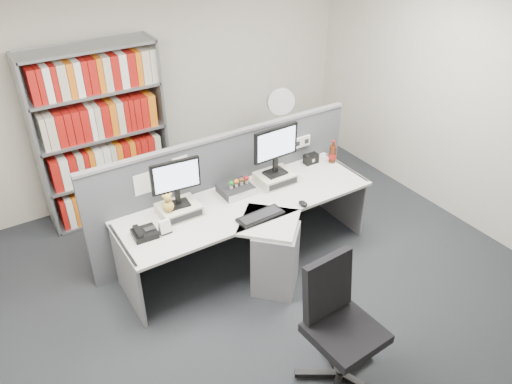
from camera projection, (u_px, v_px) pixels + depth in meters
ground at (292, 305)px, 4.78m from camera, size 5.50×5.50×0.00m
room_shell at (302, 134)px, 3.82m from camera, size 5.04×5.54×2.72m
partition at (226, 188)px, 5.32m from camera, size 3.00×0.08×1.27m
desk at (259, 234)px, 4.96m from camera, size 2.60×1.20×0.72m
monitor_riser_left at (179, 210)px, 4.77m from camera, size 0.38×0.31×0.10m
monitor_riser_right at (275, 178)px, 5.26m from camera, size 0.38×0.31×0.10m
monitor_left at (176, 179)px, 4.59m from camera, size 0.47×0.17×0.47m
monitor_right at (276, 147)px, 5.07m from camera, size 0.51×0.17×0.52m
desktop_pc at (236, 189)px, 5.08m from camera, size 0.32×0.28×0.08m
figurines at (239, 181)px, 5.04m from camera, size 0.23×0.05×0.09m
keyboard at (260, 216)px, 4.74m from camera, size 0.46×0.19×0.03m
mouse at (303, 204)px, 4.90m from camera, size 0.07×0.11×0.04m
desk_phone at (144, 233)px, 4.48m from camera, size 0.22×0.20×0.09m
desk_calendar at (165, 228)px, 4.51m from camera, size 0.11×0.08×0.13m
plush_toy at (168, 204)px, 4.62m from camera, size 0.11×0.11×0.19m
speaker at (311, 159)px, 5.60m from camera, size 0.16×0.09×0.11m
cola_bottle at (333, 154)px, 5.60m from camera, size 0.08×0.08×0.27m
shelving_unit at (102, 138)px, 5.59m from camera, size 1.41×0.40×2.00m
filing_cabinet at (279, 155)px, 6.55m from camera, size 0.45×0.61×0.70m
desk_fan at (280, 105)px, 6.17m from camera, size 0.33×0.21×0.57m
office_chair at (338, 321)px, 3.84m from camera, size 0.69×0.71×1.07m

